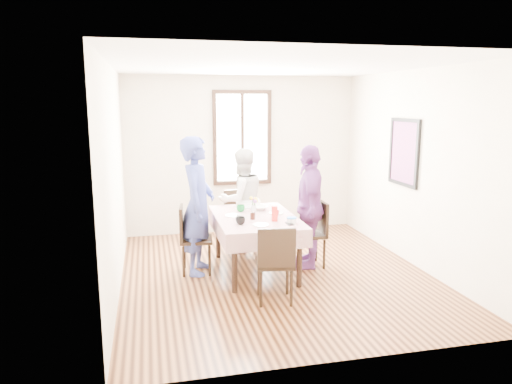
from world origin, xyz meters
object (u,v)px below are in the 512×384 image
chair_left (196,239)px  chair_far (241,220)px  dining_table (255,244)px  chair_near (275,263)px  chair_right (309,234)px  person_far (241,200)px  person_right (308,206)px  person_left (197,206)px

chair_left → chair_far: 1.17m
dining_table → chair_near: size_ratio=1.62×
chair_right → person_far: bearing=40.6°
chair_near → chair_far: bearing=99.1°
dining_table → person_right: bearing=3.5°
chair_right → person_left: (-1.53, 0.09, 0.46)m
chair_right → chair_left: bearing=87.9°
chair_near → person_far: (-0.00, 2.00, 0.33)m
person_far → chair_near: bearing=72.6°
chair_left → chair_far: (0.78, 0.87, 0.00)m
dining_table → chair_right: bearing=3.4°
person_right → person_left: bearing=-77.6°
person_left → person_far: 1.15m
chair_right → chair_far: size_ratio=1.00×
chair_far → person_far: 0.33m
chair_far → chair_right: bearing=122.2°
chair_left → chair_right: size_ratio=1.00×
person_left → chair_right: bearing=-76.1°
chair_right → chair_near: (-0.78, -1.06, 0.00)m
chair_far → chair_near: bearing=83.5°
chair_left → chair_far: same height
person_right → chair_near: bearing=-19.6°
person_left → chair_near: bearing=-129.3°
dining_table → person_left: 0.94m
dining_table → person_far: person_far is taller
dining_table → person_left: bearing=169.6°
chair_right → chair_near: 1.31m
dining_table → person_right: 0.89m
chair_far → chair_near: same height
chair_left → chair_right: (1.55, -0.09, 0.00)m
person_left → person_far: person_left is taller
person_left → person_far: (0.75, 0.86, -0.13)m
person_right → dining_table: bearing=-70.6°
chair_near → person_far: 2.03m
chair_near → chair_right: bearing=62.8°
chair_right → person_far: person_far is taller
chair_right → chair_near: same height
dining_table → chair_far: chair_far is taller
dining_table → chair_left: chair_left is taller
chair_right → person_left: size_ratio=0.50×
chair_left → person_right: person_right is taller
chair_left → chair_right: same height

